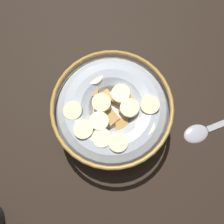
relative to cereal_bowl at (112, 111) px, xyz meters
The scene contains 3 objects.
ground_plane 4.55cm from the cereal_bowl, 128.26° to the left, with size 115.99×115.99×2.00cm, color black.
cereal_bowl is the anchor object (origin of this frame).
spoon 16.51cm from the cereal_bowl, 52.34° to the left, with size 4.28×15.25×0.80cm.
Camera 1 is at (8.32, -4.74, 40.26)cm, focal length 38.90 mm.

